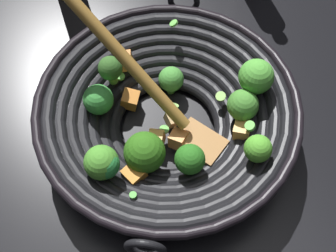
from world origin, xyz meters
name	(u,v)px	position (x,y,z in m)	size (l,w,h in m)	color
ground_plane	(167,132)	(0.00, 0.00, 0.00)	(4.00, 4.00, 0.00)	black
wok	(167,115)	(0.00, 0.00, 0.06)	(0.39, 0.39, 0.22)	black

